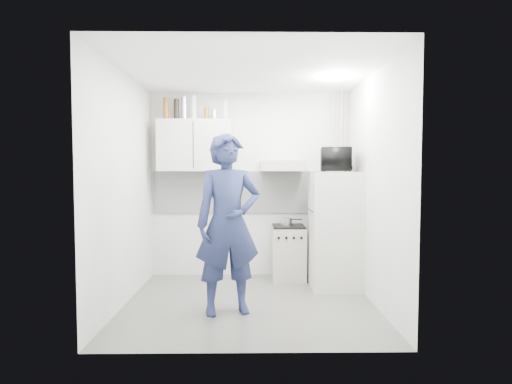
{
  "coord_description": "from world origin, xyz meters",
  "views": [
    {
      "loc": [
        0.02,
        -4.46,
        1.5
      ],
      "look_at": [
        0.08,
        0.3,
        1.25
      ],
      "focal_mm": 28.0,
      "sensor_mm": 36.0,
      "label": 1
    }
  ],
  "objects": [
    {
      "name": "floor",
      "position": [
        0.0,
        0.0,
        0.0
      ],
      "size": [
        2.8,
        2.8,
        0.0
      ],
      "primitive_type": "plane",
      "color": "#555551",
      "rests_on": "ground"
    },
    {
      "name": "ceiling",
      "position": [
        0.0,
        0.0,
        2.6
      ],
      "size": [
        2.8,
        2.8,
        0.0
      ],
      "primitive_type": "plane",
      "color": "white",
      "rests_on": "wall_back"
    },
    {
      "name": "wall_back",
      "position": [
        0.0,
        1.25,
        1.3
      ],
      "size": [
        2.8,
        0.0,
        2.8
      ],
      "primitive_type": "plane",
      "rotation": [
        1.57,
        0.0,
        0.0
      ],
      "color": "silver",
      "rests_on": "floor"
    },
    {
      "name": "wall_left",
      "position": [
        -1.4,
        0.0,
        1.3
      ],
      "size": [
        0.0,
        2.6,
        2.6
      ],
      "primitive_type": "plane",
      "rotation": [
        1.57,
        0.0,
        1.57
      ],
      "color": "silver",
      "rests_on": "floor"
    },
    {
      "name": "wall_right",
      "position": [
        1.4,
        0.0,
        1.3
      ],
      "size": [
        0.0,
        2.6,
        2.6
      ],
      "primitive_type": "plane",
      "rotation": [
        1.57,
        0.0,
        -1.57
      ],
      "color": "silver",
      "rests_on": "floor"
    },
    {
      "name": "person",
      "position": [
        -0.22,
        -0.3,
        0.95
      ],
      "size": [
        0.78,
        0.61,
        1.9
      ],
      "primitive_type": "imported",
      "rotation": [
        0.0,
        0.0,
        0.25
      ],
      "color": "#1F284D",
      "rests_on": "floor"
    },
    {
      "name": "stove",
      "position": [
        0.54,
        1.0,
        0.36
      ],
      "size": [
        0.45,
        0.45,
        0.72
      ],
      "primitive_type": "cube",
      "color": "#B8AB9E",
      "rests_on": "floor"
    },
    {
      "name": "fridge",
      "position": [
        1.1,
        0.59,
        0.75
      ],
      "size": [
        0.63,
        0.63,
        1.49
      ],
      "primitive_type": "cube",
      "rotation": [
        0.0,
        0.0,
        -0.01
      ],
      "color": "silver",
      "rests_on": "floor"
    },
    {
      "name": "stove_top",
      "position": [
        0.54,
        1.0,
        0.74
      ],
      "size": [
        0.43,
        0.43,
        0.03
      ],
      "primitive_type": "cube",
      "color": "black",
      "rests_on": "stove"
    },
    {
      "name": "saucepan",
      "position": [
        0.52,
        1.08,
        0.8
      ],
      "size": [
        0.16,
        0.16,
        0.09
      ],
      "primitive_type": "cylinder",
      "color": "silver",
      "rests_on": "stove_top"
    },
    {
      "name": "microwave",
      "position": [
        1.1,
        0.59,
        1.64
      ],
      "size": [
        0.6,
        0.44,
        0.3
      ],
      "primitive_type": "imported",
      "rotation": [
        0.0,
        0.0,
        1.43
      ],
      "color": "black",
      "rests_on": "fridge"
    },
    {
      "name": "bottle_a",
      "position": [
        -1.15,
        1.07,
        2.35
      ],
      "size": [
        0.07,
        0.07,
        0.3
      ],
      "primitive_type": "cylinder",
      "color": "brown",
      "rests_on": "upper_cabinet"
    },
    {
      "name": "bottle_b",
      "position": [
        -1.0,
        1.07,
        2.34
      ],
      "size": [
        0.07,
        0.07,
        0.29
      ],
      "primitive_type": "cylinder",
      "color": "black",
      "rests_on": "upper_cabinet"
    },
    {
      "name": "bottle_c",
      "position": [
        -0.9,
        1.07,
        2.36
      ],
      "size": [
        0.08,
        0.08,
        0.32
      ],
      "primitive_type": "cylinder",
      "color": "silver",
      "rests_on": "upper_cabinet"
    },
    {
      "name": "bottle_d",
      "position": [
        -0.76,
        1.07,
        2.37
      ],
      "size": [
        0.08,
        0.08,
        0.34
      ],
      "primitive_type": "cylinder",
      "color": "#B2B7BC",
      "rests_on": "upper_cabinet"
    },
    {
      "name": "canister_a",
      "position": [
        -0.59,
        1.07,
        2.29
      ],
      "size": [
        0.07,
        0.07,
        0.17
      ],
      "primitive_type": "cylinder",
      "color": "brown",
      "rests_on": "upper_cabinet"
    },
    {
      "name": "canister_b",
      "position": [
        -0.49,
        1.07,
        2.27
      ],
      "size": [
        0.08,
        0.08,
        0.15
      ],
      "primitive_type": "cylinder",
      "color": "silver",
      "rests_on": "upper_cabinet"
    },
    {
      "name": "bottle_e",
      "position": [
        -0.33,
        1.07,
        2.34
      ],
      "size": [
        0.07,
        0.07,
        0.28
      ],
      "primitive_type": "cylinder",
      "color": "#B2B7BC",
      "rests_on": "upper_cabinet"
    },
    {
      "name": "upper_cabinet",
      "position": [
        -0.75,
        1.07,
        1.85
      ],
      "size": [
        1.0,
        0.35,
        0.7
      ],
      "primitive_type": "cube",
      "color": "silver",
      "rests_on": "wall_back"
    },
    {
      "name": "range_hood",
      "position": [
        0.45,
        1.0,
        1.57
      ],
      "size": [
        0.6,
        0.5,
        0.14
      ],
      "primitive_type": "cube",
      "color": "#B8AB9E",
      "rests_on": "wall_back"
    },
    {
      "name": "backsplash",
      "position": [
        0.0,
        1.24,
        1.2
      ],
      "size": [
        2.74,
        0.03,
        0.6
      ],
      "primitive_type": "cube",
      "color": "white",
      "rests_on": "wall_back"
    },
    {
      "name": "pipe_a",
      "position": [
        1.3,
        1.17,
        1.3
      ],
      "size": [
        0.05,
        0.05,
        2.6
      ],
      "primitive_type": "cylinder",
      "color": "#B8AB9E",
      "rests_on": "floor"
    },
    {
      "name": "pipe_b",
      "position": [
        1.18,
        1.17,
        1.3
      ],
      "size": [
        0.04,
        0.04,
        2.6
      ],
      "primitive_type": "cylinder",
      "color": "#B8AB9E",
      "rests_on": "floor"
    },
    {
      "name": "ceiling_spot_fixture",
      "position": [
        1.0,
        0.2,
        2.57
      ],
      "size": [
        0.1,
        0.1,
        0.02
      ],
      "primitive_type": "cylinder",
      "color": "white",
      "rests_on": "ceiling"
    }
  ]
}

